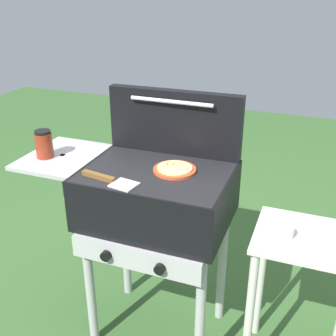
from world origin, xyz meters
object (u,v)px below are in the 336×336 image
Objects in this scene: sauce_jar at (44,144)px; prep_table at (304,277)px; pizza_cheese at (175,169)px; topping_bowl_near at (282,231)px; grill at (154,200)px; spatula at (109,180)px.

prep_table is at bearing 2.29° from sauce_jar.
topping_bowl_near is at bearing -6.51° from pizza_cheese.
pizza_cheese is 0.26× the size of prep_table.
grill is 0.72m from prep_table.
topping_bowl_near is at bearing 10.97° from spatula.
topping_bowl_near is at bearing 0.79° from sauce_jar.
spatula is at bearing -169.03° from topping_bowl_near.
spatula is 0.37× the size of prep_table.
sauce_jar reaches higher than topping_bowl_near.
topping_bowl_near is at bearing -2.88° from grill.
pizza_cheese reaches higher than spatula.
grill is 0.57m from sauce_jar.
prep_table is 7.80× the size of topping_bowl_near.
pizza_cheese is at bearing 41.04° from spatula.
prep_table is (0.59, -0.02, -0.39)m from pizza_cheese.
spatula is 2.89× the size of topping_bowl_near.
grill is 7.44× the size of sauce_jar.
spatula reaches higher than prep_table.
grill reaches higher than prep_table.
sauce_jar is at bearing 163.14° from spatula.
pizza_cheese is 1.44× the size of sauce_jar.
spatula is at bearing -138.96° from pizza_cheese.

